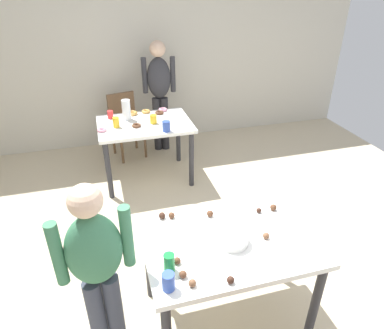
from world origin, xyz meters
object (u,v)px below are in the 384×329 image
(person_girl_near, at_px, (97,266))
(mixing_bowl, at_px, (233,238))
(person_adult_far, at_px, (159,87))
(chair_far_table, at_px, (125,121))
(dining_table_far, at_px, (145,131))
(dining_table_near, at_px, (229,251))
(soda_can, at_px, (169,263))
(pitcher_far, at_px, (126,110))

(person_girl_near, bearing_deg, mixing_bowl, 1.76)
(person_adult_far, distance_m, mixing_bowl, 2.98)
(person_adult_far, relative_size, mixing_bowl, 7.63)
(chair_far_table, bearing_deg, dining_table_far, -77.23)
(dining_table_near, height_order, person_girl_near, person_girl_near)
(soda_can, bearing_deg, pitcher_far, 89.35)
(dining_table_far, relative_size, mixing_bowl, 5.37)
(chair_far_table, height_order, person_adult_far, person_adult_far)
(dining_table_far, height_order, soda_can, soda_can)
(dining_table_far, bearing_deg, soda_can, -95.19)
(dining_table_near, relative_size, person_adult_far, 0.73)
(dining_table_far, relative_size, pitcher_far, 4.52)
(dining_table_near, relative_size, pitcher_far, 4.71)
(dining_table_near, height_order, person_adult_far, person_adult_far)
(pitcher_far, bearing_deg, dining_table_far, -41.68)
(person_girl_near, xyz_separation_m, soda_can, (0.41, -0.10, 0.01))
(dining_table_near, bearing_deg, pitcher_far, 99.98)
(person_adult_far, bearing_deg, chair_far_table, -177.93)
(dining_table_near, height_order, dining_table_far, same)
(chair_far_table, bearing_deg, person_girl_near, -98.56)
(dining_table_far, relative_size, person_girl_near, 0.80)
(soda_can, relative_size, pitcher_far, 0.51)
(person_adult_far, height_order, soda_can, person_adult_far)
(dining_table_far, xyz_separation_m, chair_far_table, (-0.17, 0.75, -0.15))
(dining_table_far, distance_m, pitcher_far, 0.33)
(chair_far_table, height_order, pitcher_far, pitcher_far)
(dining_table_far, height_order, mixing_bowl, mixing_bowl)
(person_adult_far, distance_m, soda_can, 3.15)
(mixing_bowl, relative_size, soda_can, 1.66)
(person_adult_far, bearing_deg, person_girl_near, -107.62)
(dining_table_far, xyz_separation_m, person_girl_near, (-0.62, -2.24, 0.16))
(person_adult_far, distance_m, pitcher_far, 0.80)
(dining_table_near, distance_m, chair_far_table, 2.95)
(person_adult_far, bearing_deg, pitcher_far, -130.68)
(mixing_bowl, distance_m, pitcher_far, 2.41)
(dining_table_near, xyz_separation_m, chair_far_table, (-0.40, 2.92, -0.15))
(dining_table_near, distance_m, mixing_bowl, 0.14)
(chair_far_table, relative_size, mixing_bowl, 4.30)
(chair_far_table, bearing_deg, soda_can, -90.78)
(pitcher_far, bearing_deg, dining_table_near, -80.02)
(pitcher_far, bearing_deg, mixing_bowl, -79.97)
(dining_table_near, xyz_separation_m, mixing_bowl, (0.01, -0.04, 0.14))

